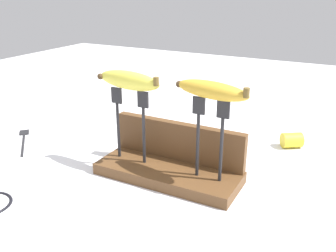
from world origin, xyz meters
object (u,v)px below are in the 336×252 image
object	(u,v)px
fork_stand_left	(129,119)
fork_stand_right	(209,132)
fork_fallen_near	(24,138)
banana_chunk_near	(292,140)
banana_raised_right	(211,90)
banana_raised_left	(128,81)

from	to	relation	value
fork_stand_left	fork_stand_right	world-z (taller)	fork_stand_right
fork_fallen_near	banana_chunk_near	bearing A→B (deg)	23.91
fork_fallen_near	banana_chunk_near	size ratio (longest dim) A/B	2.25
banana_raised_right	fork_fallen_near	xyz separation A→B (m)	(-0.56, 0.01, -0.21)
fork_fallen_near	banana_raised_right	bearing A→B (deg)	-1.15
fork_stand_right	banana_raised_right	distance (m)	0.09
fork_stand_left	banana_raised_left	bearing A→B (deg)	173.71
banana_raised_left	fork_stand_right	bearing A→B (deg)	-0.00
fork_stand_left	banana_raised_left	size ratio (longest dim) A/B	1.01
banana_raised_left	fork_stand_left	bearing A→B (deg)	-6.29
fork_stand_right	banana_chunk_near	world-z (taller)	fork_stand_right
banana_raised_left	banana_raised_right	size ratio (longest dim) A/B	0.99
fork_stand_left	banana_raised_left	xyz separation A→B (m)	(-0.00, 0.00, 0.09)
banana_raised_left	banana_chunk_near	bearing A→B (deg)	45.26
fork_stand_right	banana_raised_left	distance (m)	0.21
fork_stand_right	banana_chunk_near	distance (m)	0.35
banana_raised_left	banana_raised_right	xyz separation A→B (m)	(0.19, 0.00, 0.00)
fork_stand_left	fork_fallen_near	bearing A→B (deg)	178.25
banana_chunk_near	banana_raised_left	bearing A→B (deg)	-134.74
fork_stand_left	banana_chunk_near	distance (m)	0.45
banana_raised_right	fork_fallen_near	bearing A→B (deg)	178.85
fork_stand_right	fork_fallen_near	distance (m)	0.57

